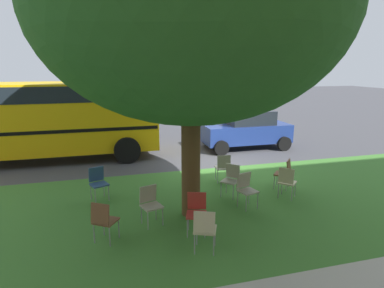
{
  "coord_description": "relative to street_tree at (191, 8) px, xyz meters",
  "views": [
    {
      "loc": [
        3.82,
        10.5,
        3.47
      ],
      "look_at": [
        1.3,
        1.22,
        1.17
      ],
      "focal_mm": 30.51,
      "sensor_mm": 36.0,
      "label": 1
    }
  ],
  "objects": [
    {
      "name": "street_tree",
      "position": [
        0.0,
        0.0,
        0.0
      ],
      "size": [
        6.64,
        6.64,
        7.12
      ],
      "color": "brown",
      "rests_on": "ground"
    },
    {
      "name": "chair_6",
      "position": [
        -3.03,
        -0.88,
        -4.14
      ],
      "size": [
        0.59,
        0.59,
        0.88
      ],
      "color": "brown",
      "rests_on": "ground"
    },
    {
      "name": "chair_7",
      "position": [
        1.01,
        0.24,
        -4.14
      ],
      "size": [
        0.52,
        0.52,
        0.88
      ],
      "color": "#ADA393",
      "rests_on": "ground"
    },
    {
      "name": "grass_verge",
      "position": [
        -1.94,
        -0.28,
        -4.66
      ],
      "size": [
        48.0,
        6.0,
        0.01
      ],
      "primitive_type": "cube",
      "color": "#3D752D",
      "rests_on": "ground"
    },
    {
      "name": "parked_car",
      "position": [
        -3.99,
        -5.68,
        -3.82
      ],
      "size": [
        3.7,
        1.92,
        1.65
      ],
      "color": "navy",
      "rests_on": "ground"
    },
    {
      "name": "chair_4",
      "position": [
        0.12,
        0.91,
        -4.14
      ],
      "size": [
        0.52,
        0.53,
        0.88
      ],
      "color": "#B7332D",
      "rests_on": "ground"
    },
    {
      "name": "chair_9",
      "position": [
        2.14,
        -1.49,
        -4.14
      ],
      "size": [
        0.53,
        0.54,
        0.88
      ],
      "color": "#335184",
      "rests_on": "ground"
    },
    {
      "name": "chair_5",
      "position": [
        0.18,
        1.69,
        -4.14
      ],
      "size": [
        0.54,
        0.55,
        0.88
      ],
      "color": "beige",
      "rests_on": "ground"
    },
    {
      "name": "chair_2",
      "position": [
        -2.7,
        -0.22,
        -4.14
      ],
      "size": [
        0.59,
        0.59,
        0.88
      ],
      "color": "beige",
      "rests_on": "ground"
    },
    {
      "name": "school_bus",
      "position": [
        5.14,
        -5.98,
        -2.9
      ],
      "size": [
        10.4,
        2.8,
        2.88
      ],
      "color": "yellow",
      "rests_on": "ground"
    },
    {
      "name": "chair_0",
      "position": [
        2.02,
        0.82,
        -4.14
      ],
      "size": [
        0.58,
        0.58,
        0.88
      ],
      "color": "brown",
      "rests_on": "ground"
    },
    {
      "name": "ground",
      "position": [
        -1.94,
        -3.48,
        -4.66
      ],
      "size": [
        80.0,
        80.0,
        0.0
      ],
      "primitive_type": "plane",
      "color": "#424247"
    },
    {
      "name": "chair_8",
      "position": [
        -1.44,
        -0.02,
        -4.14
      ],
      "size": [
        0.51,
        0.51,
        0.88
      ],
      "color": "#ADA393",
      "rests_on": "ground"
    },
    {
      "name": "chair_1",
      "position": [
        -1.35,
        -0.8,
        -4.14
      ],
      "size": [
        0.59,
        0.59,
        0.88
      ],
      "color": "#ADA393",
      "rests_on": "ground"
    },
    {
      "name": "chair_3",
      "position": [
        -1.51,
        -1.87,
        -4.14
      ],
      "size": [
        0.48,
        0.48,
        0.88
      ],
      "color": "#ADA393",
      "rests_on": "ground"
    }
  ]
}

